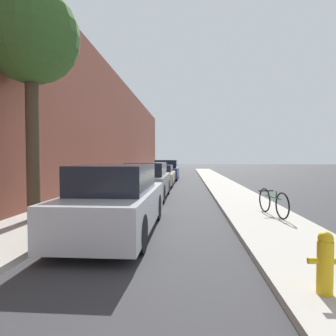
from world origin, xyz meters
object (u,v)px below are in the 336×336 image
parked_car_grey (147,181)px  parked_car_silver (117,201)px  parked_car_navy (167,170)px  fire_hydrant (325,262)px  parked_car_champagne (159,176)px  bicycle (273,202)px  street_tree_near (31,38)px

parked_car_grey → parked_car_silver: bearing=-89.0°
parked_car_silver → parked_car_navy: parked_car_silver is taller
parked_car_grey → fire_hydrant: (3.31, -8.48, -0.22)m
parked_car_champagne → fire_hydrant: bearing=-76.4°
parked_car_silver → fire_hydrant: parked_car_silver is taller
parked_car_champagne → bicycle: bearing=-66.1°
parked_car_silver → street_tree_near: size_ratio=0.76×
parked_car_silver → parked_car_champagne: parked_car_silver is taller
parked_car_navy → fire_hydrant: size_ratio=5.71×
parked_car_navy → street_tree_near: street_tree_near is taller
fire_hydrant → bicycle: (0.74, 4.58, -0.02)m
parked_car_champagne → parked_car_navy: parked_car_navy is taller
parked_car_champagne → parked_car_navy: 5.10m
parked_car_champagne → street_tree_near: street_tree_near is taller
street_tree_near → parked_car_grey: bearing=65.2°
parked_car_grey → fire_hydrant: 9.11m
parked_car_champagne → bicycle: parked_car_champagne is taller
parked_car_grey → parked_car_navy: 10.51m
parked_car_navy → street_tree_near: (-2.28, -15.37, 4.01)m
parked_car_silver → parked_car_navy: bearing=90.2°
fire_hydrant → bicycle: fire_hydrant is taller
fire_hydrant → bicycle: 4.64m
parked_car_grey → parked_car_champagne: bearing=90.7°
parked_car_silver → bicycle: parked_car_silver is taller
parked_car_champagne → fire_hydrant: size_ratio=6.01×
bicycle → parked_car_grey: bearing=125.8°
parked_car_silver → street_tree_near: bearing=164.0°
parked_car_grey → parked_car_navy: (0.03, 10.51, -0.01)m
parked_car_silver → parked_car_navy: 16.05m
parked_car_silver → parked_car_champagne: (-0.17, 10.95, -0.12)m
parked_car_silver → parked_car_navy: (-0.07, 16.05, -0.02)m
parked_car_champagne → parked_car_grey: bearing=-89.3°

